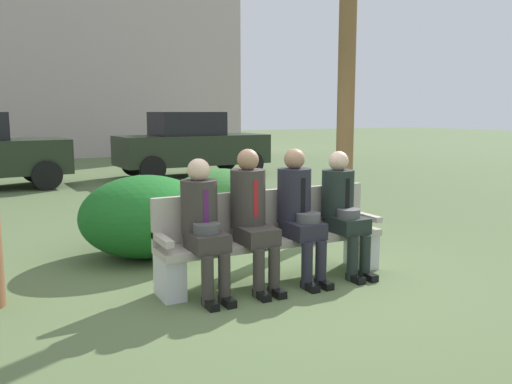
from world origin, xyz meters
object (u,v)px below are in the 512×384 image
at_px(park_bench, 271,237).
at_px(parked_car_far, 191,144).
at_px(seated_man_centerleft, 252,211).
at_px(seated_man_centerright, 299,208).
at_px(seated_man_leftmost, 203,220).
at_px(seated_man_rightmost, 343,206).
at_px(shrub_mid_lawn, 146,216).
at_px(shrub_near_bench, 221,199).

distance_m(park_bench, parked_car_far, 9.07).
distance_m(seated_man_centerleft, seated_man_centerright, 0.52).
relative_size(park_bench, seated_man_centerleft, 1.79).
xyz_separation_m(seated_man_leftmost, seated_man_rightmost, (1.57, 0.00, 0.01)).
relative_size(seated_man_rightmost, shrub_mid_lawn, 0.84).
height_order(seated_man_leftmost, shrub_near_bench, seated_man_leftmost).
bearing_deg(parked_car_far, seated_man_centerright, -103.87).
height_order(seated_man_centerleft, seated_man_centerright, seated_man_centerleft).
bearing_deg(shrub_near_bench, seated_man_centerleft, -107.12).
bearing_deg(seated_man_centerleft, seated_man_centerright, -0.77).
xyz_separation_m(park_bench, seated_man_centerleft, (-0.28, -0.13, 0.31)).
xyz_separation_m(seated_man_leftmost, seated_man_centerleft, (0.51, 0.01, 0.04)).
relative_size(seated_man_rightmost, shrub_near_bench, 0.91).
distance_m(seated_man_centerright, parked_car_far, 9.13).
relative_size(seated_man_leftmost, seated_man_rightmost, 0.99).
bearing_deg(shrub_near_bench, seated_man_rightmost, -83.60).
height_order(seated_man_centerright, shrub_near_bench, seated_man_centerright).
distance_m(seated_man_rightmost, shrub_mid_lawn, 2.30).
bearing_deg(seated_man_centerright, park_bench, 150.74).
height_order(seated_man_centerleft, shrub_near_bench, seated_man_centerleft).
xyz_separation_m(park_bench, seated_man_centerright, (0.24, -0.13, 0.30)).
xyz_separation_m(seated_man_centerright, parked_car_far, (2.19, 8.86, 0.10)).
relative_size(seated_man_leftmost, seated_man_centerleft, 0.95).
relative_size(shrub_near_bench, shrub_mid_lawn, 0.92).
bearing_deg(seated_man_rightmost, seated_man_leftmost, -179.94).
height_order(shrub_near_bench, parked_car_far, parked_car_far).
height_order(seated_man_leftmost, shrub_mid_lawn, seated_man_leftmost).
xyz_separation_m(seated_man_centerleft, seated_man_centerright, (0.52, -0.01, -0.01)).
xyz_separation_m(seated_man_centerright, shrub_mid_lawn, (-1.12, 1.58, -0.26)).
bearing_deg(seated_man_centerleft, shrub_near_bench, 72.88).
relative_size(park_bench, shrub_near_bench, 1.70).
xyz_separation_m(seated_man_leftmost, shrub_near_bench, (1.28, 2.54, -0.27)).
height_order(seated_man_leftmost, seated_man_centerright, seated_man_centerright).
bearing_deg(park_bench, shrub_near_bench, 78.40).
bearing_deg(shrub_near_bench, seated_man_centerright, -95.73).
bearing_deg(park_bench, seated_man_centerleft, -156.07).
distance_m(park_bench, seated_man_leftmost, 0.85).
bearing_deg(shrub_near_bench, shrub_mid_lawn, -145.26).
bearing_deg(shrub_near_bench, park_bench, -101.60).
height_order(seated_man_centerleft, seated_man_rightmost, seated_man_centerleft).
bearing_deg(seated_man_centerleft, shrub_mid_lawn, 110.71).
xyz_separation_m(seated_man_leftmost, shrub_mid_lawn, (-0.09, 1.59, -0.23)).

